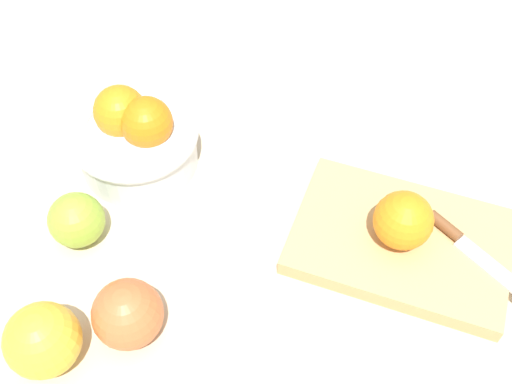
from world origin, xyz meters
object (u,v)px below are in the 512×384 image
Objects in this scene: orange_on_board at (403,220)px; knife at (466,245)px; apple_front_left at (128,314)px; apple_mid_left at (77,220)px; apple_front_left_2 at (43,340)px; bowl at (136,138)px; cutting_board at (401,242)px.

knife is (0.08, 0.00, -0.03)m from orange_on_board.
apple_front_left reaches higher than knife.
knife is at bearing 7.39° from apple_mid_left.
apple_front_left_2 is at bearing -153.71° from knife.
orange_on_board is 0.42m from apple_front_left_2.
orange_on_board reaches higher than apple_mid_left.
apple_front_left_2 reaches higher than apple_mid_left.
cutting_board is (0.36, -0.07, -0.03)m from bowl.
knife is 1.67× the size of apple_front_left.
orange_on_board is 0.87× the size of apple_front_left_2.
cutting_board is at bearing 22.78° from orange_on_board.
bowl is at bearing 76.07° from apple_mid_left.
bowl is 0.29m from apple_front_left_2.
apple_mid_left is at bearing 99.25° from apple_front_left_2.
orange_on_board is (-0.01, -0.00, 0.05)m from cutting_board.
orange_on_board is (0.35, -0.08, 0.01)m from bowl.
bowl reaches higher than knife.
orange_on_board is at bearing 8.62° from apple_mid_left.
cutting_board is 0.43m from apple_front_left_2.
orange_on_board is 0.90× the size of apple_front_left.
orange_on_board is at bearing -178.63° from knife.
cutting_board is at bearing 30.80° from apple_front_left_2.
knife is 1.90× the size of apple_mid_left.
bowl reaches higher than cutting_board.
knife is at bearing -9.75° from bowl.
orange_on_board is 0.54× the size of knife.
apple_front_left_2 is at bearing -91.54° from bowl.
apple_front_left_2 is (-0.01, -0.29, -0.01)m from bowl.
knife is at bearing 26.29° from apple_front_left_2.
apple_front_left is (-0.28, -0.17, -0.02)m from orange_on_board.
apple_front_left_2 is (-0.08, -0.05, 0.00)m from apple_front_left.
knife is 1.61× the size of apple_front_left_2.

